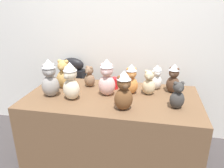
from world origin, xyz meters
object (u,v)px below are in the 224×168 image
(teddy_bear_honey, at_px, (64,75))
(teddy_bear_blush, at_px, (107,78))
(teddy_bear_snow, at_px, (157,77))
(teddy_bear_charcoal, at_px, (177,96))
(teddy_bear_cocoa, at_px, (173,79))
(party_cup_red, at_px, (114,83))
(teddy_bear_ash, at_px, (50,78))
(teddy_bear_mocha, at_px, (89,77))
(teddy_bear_cream, at_px, (71,82))
(teddy_bear_chestnut, at_px, (124,91))
(display_table, at_px, (112,130))
(teddy_bear_ginger, at_px, (131,79))
(instrument_case, at_px, (75,94))
(teddy_bear_sand, at_px, (149,83))

(teddy_bear_honey, xyz_separation_m, teddy_bear_blush, (0.46, -0.09, 0.03))
(teddy_bear_snow, bearing_deg, teddy_bear_charcoal, -85.77)
(teddy_bear_cocoa, relative_size, party_cup_red, 2.58)
(teddy_bear_ash, distance_m, party_cup_red, 0.62)
(teddy_bear_mocha, distance_m, teddy_bear_ash, 0.41)
(teddy_bear_snow, xyz_separation_m, teddy_bear_cream, (-0.74, -0.39, 0.05))
(teddy_bear_snow, xyz_separation_m, teddy_bear_charcoal, (0.17, -0.39, -0.01))
(teddy_bear_chestnut, height_order, teddy_bear_charcoal, teddy_bear_chestnut)
(display_table, distance_m, party_cup_red, 0.46)
(teddy_bear_ginger, distance_m, teddy_bear_cream, 0.55)
(teddy_bear_mocha, height_order, teddy_bear_cocoa, teddy_bear_cocoa)
(teddy_bear_snow, distance_m, teddy_bear_ginger, 0.29)
(instrument_case, bearing_deg, teddy_bear_honey, -73.89)
(display_table, relative_size, teddy_bear_ginger, 5.49)
(display_table, height_order, teddy_bear_honey, teddy_bear_honey)
(teddy_bear_chestnut, xyz_separation_m, teddy_bear_blush, (-0.19, 0.26, 0.01))
(teddy_bear_blush, bearing_deg, teddy_bear_cream, -152.90)
(display_table, xyz_separation_m, teddy_bear_snow, (0.40, 0.26, 0.48))
(teddy_bear_ginger, xyz_separation_m, teddy_bear_ash, (-0.71, -0.20, 0.03))
(display_table, distance_m, teddy_bear_ginger, 0.54)
(teddy_bear_honey, xyz_separation_m, teddy_bear_cocoa, (1.06, 0.10, 0.00))
(teddy_bear_cream, height_order, party_cup_red, teddy_bear_cream)
(teddy_bear_blush, bearing_deg, teddy_bear_ash, -166.81)
(teddy_bear_cocoa, bearing_deg, teddy_bear_cream, -135.94)
(teddy_bear_cream, bearing_deg, display_table, 40.20)
(teddy_bear_mocha, xyz_separation_m, teddy_bear_charcoal, (0.84, -0.33, 0.01))
(teddy_bear_ginger, xyz_separation_m, teddy_bear_cream, (-0.50, -0.23, 0.03))
(teddy_bear_mocha, relative_size, teddy_bear_charcoal, 0.94)
(teddy_bear_sand, distance_m, party_cup_red, 0.36)
(teddy_bear_snow, xyz_separation_m, teddy_bear_honey, (-0.90, -0.15, 0.02))
(teddy_bear_cream, bearing_deg, teddy_bear_ginger, 43.52)
(display_table, xyz_separation_m, teddy_bear_charcoal, (0.56, -0.13, 0.47))
(teddy_bear_mocha, bearing_deg, teddy_bear_charcoal, -1.64)
(teddy_bear_chestnut, relative_size, teddy_bear_snow, 1.33)
(teddy_bear_ginger, distance_m, teddy_bear_blush, 0.23)
(teddy_bear_honey, height_order, teddy_bear_sand, teddy_bear_honey)
(teddy_bear_ash, height_order, teddy_bear_blush, teddy_bear_ash)
(teddy_bear_charcoal, bearing_deg, teddy_bear_mocha, 142.66)
(teddy_bear_honey, xyz_separation_m, teddy_bear_charcoal, (1.07, -0.24, -0.03))
(teddy_bear_sand, relative_size, teddy_bear_cocoa, 0.84)
(teddy_bear_sand, height_order, teddy_bear_charcoal, teddy_bear_sand)
(instrument_case, distance_m, teddy_bear_cream, 0.83)
(teddy_bear_mocha, bearing_deg, instrument_case, 151.73)
(teddy_bear_cream, bearing_deg, teddy_bear_sand, 38.75)
(teddy_bear_ash, relative_size, teddy_bear_charcoal, 1.50)
(teddy_bear_ginger, height_order, teddy_bear_cream, teddy_bear_cream)
(teddy_bear_cream, xyz_separation_m, teddy_bear_blush, (0.29, 0.15, 0.00))
(teddy_bear_sand, height_order, teddy_bear_mocha, teddy_bear_sand)
(teddy_bear_honey, distance_m, teddy_bear_cream, 0.29)
(teddy_bear_cream, xyz_separation_m, teddy_bear_charcoal, (0.91, 0.00, -0.06))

